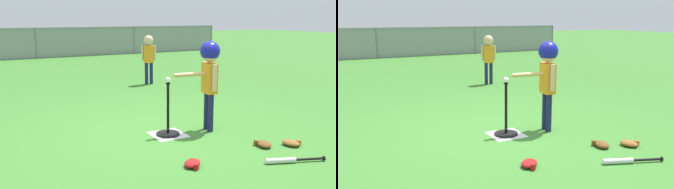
# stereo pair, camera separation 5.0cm
# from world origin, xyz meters

# --- Properties ---
(ground_plane) EXTENTS (60.00, 60.00, 0.00)m
(ground_plane) POSITION_xyz_m (0.00, 0.00, 0.00)
(ground_plane) COLOR #3D7A2D
(home_plate) EXTENTS (0.44, 0.44, 0.01)m
(home_plate) POSITION_xyz_m (0.11, -0.05, 0.00)
(home_plate) COLOR white
(home_plate) RESTS_ON ground_plane
(batting_tee) EXTENTS (0.32, 0.32, 0.71)m
(batting_tee) POSITION_xyz_m (0.11, -0.05, 0.11)
(batting_tee) COLOR black
(batting_tee) RESTS_ON ground_plane
(baseball_on_tee) EXTENTS (0.07, 0.07, 0.07)m
(baseball_on_tee) POSITION_xyz_m (0.11, -0.05, 0.74)
(baseball_on_tee) COLOR white
(baseball_on_tee) RESTS_ON batting_tee
(batter_child) EXTENTS (0.64, 0.35, 1.23)m
(batter_child) POSITION_xyz_m (0.70, -0.14, 0.88)
(batter_child) COLOR #191E4C
(batter_child) RESTS_ON ground_plane
(fielder_near_right) EXTENTS (0.32, 0.22, 1.13)m
(fielder_near_right) POSITION_xyz_m (1.48, 3.43, 0.73)
(fielder_near_right) COLOR #191E4C
(fielder_near_right) RESTS_ON ground_plane
(spare_bat_silver) EXTENTS (0.65, 0.29, 0.06)m
(spare_bat_silver) POSITION_xyz_m (0.79, -1.50, 0.03)
(spare_bat_silver) COLOR silver
(spare_bat_silver) RESTS_ON ground_plane
(glove_by_plate) EXTENTS (0.27, 0.26, 0.07)m
(glove_by_plate) POSITION_xyz_m (-0.15, -1.10, 0.04)
(glove_by_plate) COLOR #B21919
(glove_by_plate) RESTS_ON ground_plane
(glove_near_bats) EXTENTS (0.23, 0.26, 0.07)m
(glove_near_bats) POSITION_xyz_m (1.24, -1.14, 0.04)
(glove_near_bats) COLOR brown
(glove_near_bats) RESTS_ON ground_plane
(glove_tossed_aside) EXTENTS (0.21, 0.25, 0.07)m
(glove_tossed_aside) POSITION_xyz_m (0.92, -1.00, 0.04)
(glove_tossed_aside) COLOR brown
(glove_tossed_aside) RESTS_ON ground_plane
(outfield_fence) EXTENTS (16.06, 0.06, 1.15)m
(outfield_fence) POSITION_xyz_m (0.00, 10.25, 0.62)
(outfield_fence) COLOR slate
(outfield_fence) RESTS_ON ground_plane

